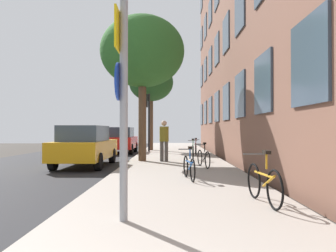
% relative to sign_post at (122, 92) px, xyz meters
% --- Properties ---
extents(ground_plane, '(41.80, 41.80, 0.00)m').
position_rel_sign_post_xyz_m(ground_plane, '(-2.54, 11.18, -2.02)').
color(ground_plane, '#332D28').
extents(road_asphalt, '(7.00, 38.00, 0.01)m').
position_rel_sign_post_xyz_m(road_asphalt, '(-4.64, 11.18, -2.01)').
color(road_asphalt, '#232326').
rests_on(road_asphalt, ground).
extents(sidewalk, '(4.20, 38.00, 0.12)m').
position_rel_sign_post_xyz_m(sidewalk, '(0.96, 11.18, -1.96)').
color(sidewalk, '#9E9389').
rests_on(sidewalk, ground).
extents(sign_post, '(0.16, 0.60, 3.33)m').
position_rel_sign_post_xyz_m(sign_post, '(0.00, 0.00, 0.00)').
color(sign_post, gray).
rests_on(sign_post, sidewalk).
extents(traffic_light, '(0.43, 0.24, 3.60)m').
position_rel_sign_post_xyz_m(traffic_light, '(-0.74, 15.92, 0.57)').
color(traffic_light, black).
rests_on(traffic_light, sidewalk).
extents(tree_near, '(3.67, 3.67, 6.33)m').
position_rel_sign_post_xyz_m(tree_near, '(-0.52, 9.70, 2.84)').
color(tree_near, brown).
rests_on(tree_near, sidewalk).
extents(tree_far, '(2.98, 2.98, 5.82)m').
position_rel_sign_post_xyz_m(tree_far, '(-0.61, 17.67, 2.62)').
color(tree_far, brown).
rests_on(tree_far, sidewalk).
extents(bicycle_0, '(0.42, 1.70, 0.98)m').
position_rel_sign_post_xyz_m(bicycle_0, '(2.40, 1.17, -1.52)').
color(bicycle_0, black).
rests_on(bicycle_0, sidewalk).
extents(bicycle_1, '(0.42, 1.58, 0.90)m').
position_rel_sign_post_xyz_m(bicycle_1, '(1.21, 4.17, -1.55)').
color(bicycle_1, black).
rests_on(bicycle_1, sidewalk).
extents(bicycle_2, '(0.46, 1.59, 0.90)m').
position_rel_sign_post_xyz_m(bicycle_2, '(1.90, 7.17, -1.55)').
color(bicycle_2, black).
rests_on(bicycle_2, sidewalk).
extents(bicycle_3, '(0.42, 1.74, 0.96)m').
position_rel_sign_post_xyz_m(bicycle_3, '(1.71, 10.17, -1.53)').
color(bicycle_3, black).
rests_on(bicycle_3, sidewalk).
extents(bicycle_4, '(0.42, 1.68, 0.92)m').
position_rel_sign_post_xyz_m(bicycle_4, '(2.06, 13.17, -1.54)').
color(bicycle_4, black).
rests_on(bicycle_4, sidewalk).
extents(pedestrian_0, '(0.45, 0.45, 1.74)m').
position_rel_sign_post_xyz_m(pedestrian_0, '(0.43, 9.44, -0.90)').
color(pedestrian_0, '#4C4742').
rests_on(pedestrian_0, sidewalk).
extents(car_0, '(1.85, 4.44, 1.62)m').
position_rel_sign_post_xyz_m(car_0, '(-2.69, 8.43, -1.18)').
color(car_0, orange).
rests_on(car_0, road_asphalt).
extents(car_1, '(1.78, 3.99, 1.62)m').
position_rel_sign_post_xyz_m(car_1, '(-2.42, 16.12, -1.18)').
color(car_1, red).
rests_on(car_1, road_asphalt).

